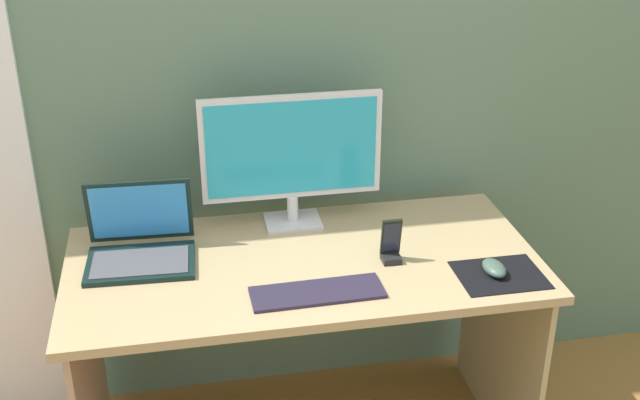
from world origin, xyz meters
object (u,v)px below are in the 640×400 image
object	(u,v)px
monitor	(292,154)
laptop	(140,245)
mouse	(494,268)
phone_in_dock	(391,246)
keyboard_external	(317,293)

from	to	relation	value
monitor	laptop	distance (m)	0.54
mouse	phone_in_dock	xyz separation A→B (m)	(-0.27, 0.13, 0.03)
keyboard_external	phone_in_dock	world-z (taller)	phone_in_dock
monitor	laptop	world-z (taller)	monitor
monitor	laptop	xyz separation A→B (m)	(-0.48, -0.15, -0.20)
laptop	keyboard_external	xyz separation A→B (m)	(0.48, -0.29, -0.04)
monitor	mouse	world-z (taller)	monitor
keyboard_external	phone_in_dock	distance (m)	0.29
laptop	phone_in_dock	bearing A→B (deg)	-11.68
monitor	keyboard_external	xyz separation A→B (m)	(-0.00, -0.44, -0.24)
monitor	phone_in_dock	distance (m)	0.44
laptop	keyboard_external	bearing A→B (deg)	-31.29
monitor	phone_in_dock	xyz separation A→B (m)	(0.25, -0.30, -0.20)
phone_in_dock	mouse	bearing A→B (deg)	-25.99
mouse	phone_in_dock	bearing A→B (deg)	150.59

